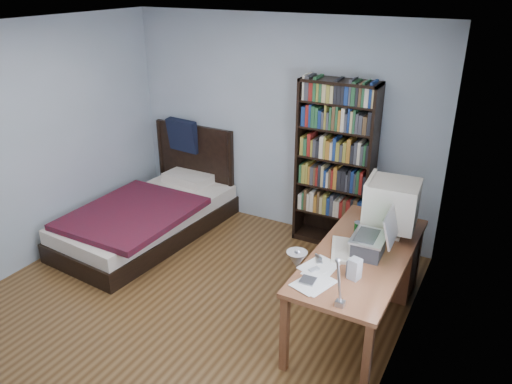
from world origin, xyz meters
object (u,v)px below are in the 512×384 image
soda_can (358,229)px  bed (152,213)px  laptop (371,243)px  desk_lamp (305,265)px  desk (375,257)px  bookshelf (335,166)px  keyboard (341,250)px  crt_monitor (390,204)px  speaker (355,269)px

soda_can → bed: size_ratio=0.06×
laptop → desk_lamp: size_ratio=0.66×
desk → laptop: laptop is taller
bookshelf → soda_can: bearing=-59.5°
keyboard → soda_can: bearing=65.3°
soda_can → bed: 2.64m
desk → bed: bearing=-179.7°
crt_monitor → keyboard: bearing=-116.6°
desk → soda_can: (-0.12, -0.23, 0.38)m
laptop → keyboard: size_ratio=1.03×
bed → desk_lamp: bearing=-31.8°
speaker → bookshelf: 1.88m
crt_monitor → desk_lamp: (-0.13, -1.61, 0.23)m
crt_monitor → laptop: 0.49m
desk_lamp → bed: desk_lamp is taller
desk → desk_lamp: (-0.04, -1.66, 0.83)m
laptop → soda_can: (-0.19, 0.28, -0.05)m
crt_monitor → bed: (-2.79, 0.04, -0.77)m
crt_monitor → bed: 2.89m
keyboard → bed: bearing=149.5°
laptop → soda_can: size_ratio=3.21×
keyboard → bookshelf: 1.48m
desk_lamp → soda_can: bearing=93.4°
laptop → bookshelf: (-0.80, 1.30, 0.10)m
laptop → soda_can: bearing=124.9°
crt_monitor → keyboard: size_ratio=1.24×
desk → laptop: size_ratio=4.07×
soda_can → bed: bearing=175.2°
bookshelf → bed: (-1.96, -0.81, -0.69)m
crt_monitor → speaker: size_ratio=3.02×
laptop → keyboard: 0.26m
desk → crt_monitor: size_ratio=3.38×
crt_monitor → speaker: (-0.03, -0.84, -0.20)m
keyboard → desk: bearing=55.4°
laptop → soda_can: laptop is taller
desk → bookshelf: 1.20m
desk → soda_can: size_ratio=13.06×
desk → laptop: bearing=-82.3°
keyboard → bookshelf: (-0.57, 1.36, 0.20)m
desk → soda_can: 0.46m
soda_can → bed: bed is taller
desk_lamp → keyboard: desk_lamp is taller
crt_monitor → bed: size_ratio=0.23×
laptop → desk_lamp: bearing=-95.3°
desk → crt_monitor: bearing=-28.4°
desk_lamp → speaker: bearing=82.5°
soda_can → keyboard: bearing=-96.3°
keyboard → bed: bed is taller
bookshelf → desk_lamp: bearing=-74.3°
desk → soda_can: soda_can is taller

